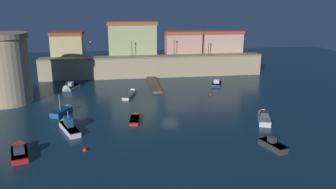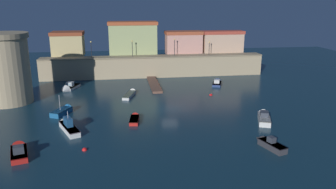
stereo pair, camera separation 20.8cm
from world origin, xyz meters
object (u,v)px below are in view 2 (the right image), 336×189
Objects in this scene: moored_boat_0 at (217,83)px; fortress_tower at (6,68)px; moored_boat_2 at (69,88)px; moored_boat_4 at (67,126)px; moored_boat_3 at (64,110)px; moored_boat_5 at (264,117)px; quay_lamp_3 at (209,46)px; moored_boat_1 at (19,150)px; moored_boat_6 at (269,143)px; mooring_buoy_0 at (211,95)px; quay_lamp_1 at (132,46)px; moored_boat_7 at (131,93)px; moored_boat_8 at (135,118)px; quay_lamp_2 at (174,44)px; quay_lamp_0 at (91,47)px; mooring_buoy_1 at (85,150)px.

fortress_tower is at bearing 121.10° from moored_boat_0.
moored_boat_2 is 0.84× the size of moored_boat_4.
moored_boat_3 reaches higher than moored_boat_4.
moored_boat_2 is 36.03m from moored_boat_5.
quay_lamp_3 reaches higher than moored_boat_1.
moored_boat_6 reaches higher than mooring_buoy_0.
fortress_tower is 13.00m from moored_boat_3.
fortress_tower is 1.69× the size of moored_boat_4.
quay_lamp_1 is 39.64m from moored_boat_1.
moored_boat_2 is 0.88× the size of moored_boat_7.
moored_boat_8 is (-17.93, -27.62, -6.29)m from quay_lamp_3.
quay_lamp_3 is at bearing 126.77° from moored_boat_2.
moored_boat_5 is at bearing -75.62° from quay_lamp_2.
moored_boat_1 is at bearing 166.88° from moored_boat_7.
moored_boat_2 is at bearing -19.24° from moored_boat_1.
quay_lamp_1 is at bearing 0.30° from moored_boat_3.
quay_lamp_2 is 31.45m from moored_boat_3.
mooring_buoy_0 is (-0.71, 22.07, -0.45)m from moored_boat_6.
moored_boat_8 is (-17.86, 2.48, -0.21)m from moored_boat_5.
quay_lamp_2 is at bearing 132.43° from moored_boat_2.
moored_boat_5 is at bearing -114.04° from moored_boat_7.
moored_boat_7 is (-14.70, 24.34, -0.17)m from moored_boat_6.
moored_boat_5 is 13.97m from mooring_buoy_0.
quay_lamp_0 is (12.25, 16.12, 1.14)m from fortress_tower.
moored_boat_4 is 11.50× the size of mooring_buoy_1.
fortress_tower is 26.37m from quay_lamp_1.
quay_lamp_0 is at bearing 92.47° from mooring_buoy_1.
quay_lamp_0 is 0.73× the size of moored_boat_6.
moored_boat_0 reaches higher than mooring_buoy_0.
moored_boat_8 is at bearing -71.52° from moored_boat_1.
quay_lamp_1 is 0.78× the size of moored_boat_8.
moored_boat_5 is (25.47, -30.10, -6.36)m from quay_lamp_0.
fortress_tower is 2.02× the size of moored_boat_2.
quay_lamp_2 is 18.51m from mooring_buoy_0.
moored_boat_7 is (12.93, 22.12, -0.14)m from moored_boat_1.
moored_boat_7 is (-10.18, -14.43, -6.73)m from quay_lamp_2.
moored_boat_1 is at bearing -110.90° from quay_lamp_1.
moored_boat_0 is (7.22, -8.91, -6.67)m from quay_lamp_2.
moored_boat_7 is at bearing -141.24° from quay_lamp_3.
moored_boat_1 is at bearing 179.70° from mooring_buoy_1.
quay_lamp_3 is (7.79, 0.00, -0.43)m from quay_lamp_2.
moored_boat_3 reaches higher than moored_boat_8.
quay_lamp_2 is at bearing 66.15° from mooring_buoy_1.
quay_lamp_1 reaches higher than moored_boat_2.
quay_lamp_1 reaches higher than moored_boat_5.
mooring_buoy_0 is (-3.41, -7.79, -0.34)m from moored_boat_0.
moored_boat_0 is 21.20m from moored_boat_5.
moored_boat_6 is (26.10, -29.63, 0.09)m from moored_boat_2.
moored_boat_8 is (8.77, 2.24, -0.23)m from moored_boat_4.
fortress_tower is 25.35m from mooring_buoy_1.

